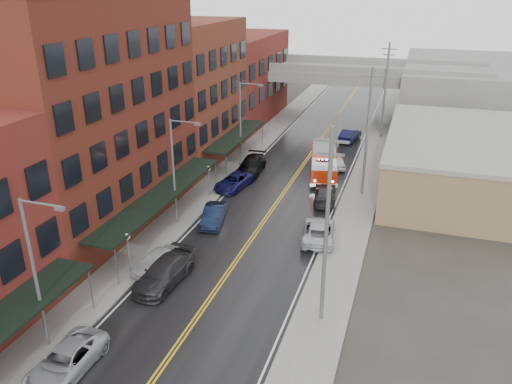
% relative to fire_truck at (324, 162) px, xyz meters
% --- Properties ---
extents(road, '(11.00, 160.00, 0.02)m').
position_rel_fire_truck_xyz_m(road, '(-2.71, -8.90, -1.58)').
color(road, black).
rests_on(road, ground).
extents(sidewalk_left, '(3.00, 160.00, 0.15)m').
position_rel_fire_truck_xyz_m(sidewalk_left, '(-10.01, -8.90, -1.51)').
color(sidewalk_left, slate).
rests_on(sidewalk_left, ground).
extents(sidewalk_right, '(3.00, 160.00, 0.15)m').
position_rel_fire_truck_xyz_m(sidewalk_right, '(4.59, -8.90, -1.51)').
color(sidewalk_right, slate).
rests_on(sidewalk_right, ground).
extents(curb_left, '(0.30, 160.00, 0.15)m').
position_rel_fire_truck_xyz_m(curb_left, '(-8.36, -8.90, -1.51)').
color(curb_left, gray).
rests_on(curb_left, ground).
extents(curb_right, '(0.30, 160.00, 0.15)m').
position_rel_fire_truck_xyz_m(curb_right, '(2.94, -8.90, -1.51)').
color(curb_right, gray).
rests_on(curb_right, ground).
extents(brick_building_b, '(9.00, 20.00, 18.00)m').
position_rel_fire_truck_xyz_m(brick_building_b, '(-16.01, -15.90, 7.41)').
color(brick_building_b, '#592617').
rests_on(brick_building_b, ground).
extents(brick_building_c, '(9.00, 15.00, 15.00)m').
position_rel_fire_truck_xyz_m(brick_building_c, '(-16.01, 1.60, 5.91)').
color(brick_building_c, brown).
rests_on(brick_building_c, ground).
extents(brick_building_far, '(9.00, 20.00, 12.00)m').
position_rel_fire_truck_xyz_m(brick_building_far, '(-16.01, 19.10, 4.41)').
color(brick_building_far, maroon).
rests_on(brick_building_far, ground).
extents(tan_building, '(14.00, 22.00, 5.00)m').
position_rel_fire_truck_xyz_m(tan_building, '(13.29, 1.10, 0.91)').
color(tan_building, olive).
rests_on(tan_building, ground).
extents(right_far_block, '(18.00, 30.00, 8.00)m').
position_rel_fire_truck_xyz_m(right_far_block, '(15.29, 31.10, 2.41)').
color(right_far_block, slate).
rests_on(right_far_block, ground).
extents(awning_1, '(2.60, 18.00, 3.09)m').
position_rel_fire_truck_xyz_m(awning_1, '(-10.20, -15.90, 1.40)').
color(awning_1, black).
rests_on(awning_1, ground).
extents(awning_2, '(2.60, 13.00, 3.09)m').
position_rel_fire_truck_xyz_m(awning_2, '(-10.20, 1.60, 1.40)').
color(awning_2, black).
rests_on(awning_2, ground).
extents(globe_lamp_1, '(0.44, 0.44, 3.12)m').
position_rel_fire_truck_xyz_m(globe_lamp_1, '(-9.11, -22.90, 0.73)').
color(globe_lamp_1, '#59595B').
rests_on(globe_lamp_1, ground).
extents(globe_lamp_2, '(0.44, 0.44, 3.12)m').
position_rel_fire_truck_xyz_m(globe_lamp_2, '(-9.11, -8.90, 0.73)').
color(globe_lamp_2, '#59595B').
rests_on(globe_lamp_2, ground).
extents(street_lamp_0, '(2.64, 0.22, 9.00)m').
position_rel_fire_truck_xyz_m(street_lamp_0, '(-9.26, -30.90, 3.60)').
color(street_lamp_0, '#59595B').
rests_on(street_lamp_0, ground).
extents(street_lamp_1, '(2.64, 0.22, 9.00)m').
position_rel_fire_truck_xyz_m(street_lamp_1, '(-9.26, -14.90, 3.60)').
color(street_lamp_1, '#59595B').
rests_on(street_lamp_1, ground).
extents(street_lamp_2, '(2.64, 0.22, 9.00)m').
position_rel_fire_truck_xyz_m(street_lamp_2, '(-9.26, 1.10, 3.60)').
color(street_lamp_2, '#59595B').
rests_on(street_lamp_2, ground).
extents(utility_pole_0, '(1.80, 0.24, 12.00)m').
position_rel_fire_truck_xyz_m(utility_pole_0, '(4.49, -23.90, 4.72)').
color(utility_pole_0, '#59595B').
rests_on(utility_pole_0, ground).
extents(utility_pole_1, '(1.80, 0.24, 12.00)m').
position_rel_fire_truck_xyz_m(utility_pole_1, '(4.49, -3.90, 4.72)').
color(utility_pole_1, '#59595B').
rests_on(utility_pole_1, ground).
extents(utility_pole_2, '(1.80, 0.24, 12.00)m').
position_rel_fire_truck_xyz_m(utility_pole_2, '(4.49, 16.10, 4.72)').
color(utility_pole_2, '#59595B').
rests_on(utility_pole_2, ground).
extents(overpass, '(40.00, 10.00, 7.50)m').
position_rel_fire_truck_xyz_m(overpass, '(-2.71, 23.10, 4.40)').
color(overpass, slate).
rests_on(overpass, ground).
extents(fire_truck, '(4.44, 8.37, 2.93)m').
position_rel_fire_truck_xyz_m(fire_truck, '(0.00, 0.00, 0.00)').
color(fire_truck, '#A21E07').
rests_on(fire_truck, ground).
extents(parked_car_left_2, '(2.39, 5.13, 1.42)m').
position_rel_fire_truck_xyz_m(parked_car_left_2, '(-7.23, -32.30, -0.88)').
color(parked_car_left_2, '#9FA2A7').
rests_on(parked_car_left_2, ground).
extents(parked_car_left_3, '(2.69, 5.74, 1.62)m').
position_rel_fire_truck_xyz_m(parked_car_left_3, '(-6.31, -23.20, -0.78)').
color(parked_car_left_3, '#262629').
rests_on(parked_car_left_3, ground).
extents(parked_car_left_4, '(2.38, 4.42, 1.43)m').
position_rel_fire_truck_xyz_m(parked_car_left_4, '(-7.66, -21.90, -0.87)').
color(parked_car_left_4, silver).
rests_on(parked_car_left_4, ground).
extents(parked_car_left_5, '(2.46, 4.71, 1.48)m').
position_rel_fire_truck_xyz_m(parked_car_left_5, '(-6.64, -13.79, -0.85)').
color(parked_car_left_5, black).
rests_on(parked_car_left_5, ground).
extents(parked_car_left_6, '(3.02, 5.23, 1.37)m').
position_rel_fire_truck_xyz_m(parked_car_left_6, '(-7.71, -6.07, -0.90)').
color(parked_car_left_6, '#121244').
rests_on(parked_car_left_6, ground).
extents(parked_car_left_7, '(2.69, 5.86, 1.66)m').
position_rel_fire_truck_xyz_m(parked_car_left_7, '(-7.46, -1.43, -0.76)').
color(parked_car_left_7, black).
rests_on(parked_car_left_7, ground).
extents(parked_car_right_0, '(3.25, 5.67, 1.49)m').
position_rel_fire_truck_xyz_m(parked_car_right_0, '(2.29, -13.90, -0.84)').
color(parked_car_right_0, '#B4B6BC').
rests_on(parked_car_right_0, ground).
extents(parked_car_right_1, '(2.62, 5.03, 1.39)m').
position_rel_fire_truck_xyz_m(parked_car_right_1, '(1.44, -6.58, -0.89)').
color(parked_car_right_1, '#262628').
rests_on(parked_car_right_1, ground).
extents(parked_car_right_2, '(2.80, 4.21, 1.33)m').
position_rel_fire_truck_xyz_m(parked_car_right_2, '(0.89, 2.97, -0.92)').
color(parked_car_right_2, white).
rests_on(parked_car_right_2, ground).
extents(parked_car_right_3, '(2.38, 5.01, 1.59)m').
position_rel_fire_truck_xyz_m(parked_car_right_3, '(0.89, 13.30, -0.79)').
color(parked_car_right_3, black).
rests_on(parked_car_right_3, ground).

